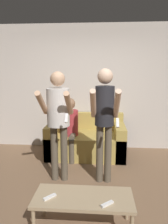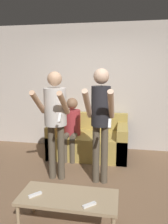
% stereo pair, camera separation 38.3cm
% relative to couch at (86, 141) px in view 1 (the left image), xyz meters
% --- Properties ---
extents(ground_plane, '(14.00, 14.00, 0.00)m').
position_rel_couch_xyz_m(ground_plane, '(0.09, -1.47, -0.29)').
color(ground_plane, brown).
extents(wall_back, '(6.40, 0.06, 2.70)m').
position_rel_couch_xyz_m(wall_back, '(0.09, 0.50, 1.06)').
color(wall_back, beige).
rests_on(wall_back, ground_plane).
extents(couch, '(1.56, 0.92, 0.82)m').
position_rel_couch_xyz_m(couch, '(0.00, 0.00, 0.00)').
color(couch, '#AD9347').
rests_on(couch, ground_plane).
extents(person_standing_left, '(0.46, 0.64, 1.72)m').
position_rel_couch_xyz_m(person_standing_left, '(-0.35, -1.12, 0.79)').
color(person_standing_left, brown).
rests_on(person_standing_left, ground_plane).
extents(person_standing_right, '(0.40, 0.65, 1.76)m').
position_rel_couch_xyz_m(person_standing_right, '(0.35, -1.13, 0.79)').
color(person_standing_right, brown).
rests_on(person_standing_right, ground_plane).
extents(person_seated, '(0.33, 0.54, 1.20)m').
position_rel_couch_xyz_m(person_seated, '(-0.31, -0.21, 0.38)').
color(person_seated, brown).
rests_on(person_seated, ground_plane).
extents(coffee_table, '(1.08, 0.47, 0.39)m').
position_rel_couch_xyz_m(coffee_table, '(0.12, -2.18, 0.06)').
color(coffee_table, tan).
rests_on(coffee_table, ground_plane).
extents(remote_near, '(0.14, 0.13, 0.02)m').
position_rel_couch_xyz_m(remote_near, '(0.37, -2.32, 0.11)').
color(remote_near, white).
rests_on(remote_near, coffee_table).
extents(remote_far, '(0.13, 0.14, 0.02)m').
position_rel_couch_xyz_m(remote_far, '(-0.24, -2.24, 0.11)').
color(remote_far, white).
rests_on(remote_far, coffee_table).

